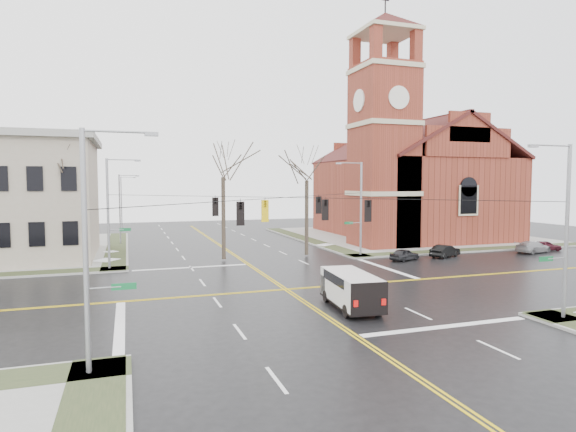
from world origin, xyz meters
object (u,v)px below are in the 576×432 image
object	(u,v)px
signal_pole_sw	(91,244)
signal_pole_se	(564,226)
parked_car_a	(404,255)
tree_nw_near	(223,172)
cargo_van	(350,287)
tree_nw_far	(67,165)
signal_pole_ne	(359,206)
parked_car_d	(545,246)
signal_pole_nw	(110,210)
tree_ne	(307,176)
streetlight_north_b	(122,200)
parked_car_c	(533,247)
church	(405,173)
streetlight_north_a	(121,206)
parked_car_b	(445,251)

from	to	relation	value
signal_pole_sw	signal_pole_se	bearing A→B (deg)	0.00
parked_car_a	tree_nw_near	bearing A→B (deg)	50.46
cargo_van	tree_nw_far	world-z (taller)	tree_nw_far
signal_pole_ne	parked_car_d	bearing A→B (deg)	-7.74
parked_car_a	signal_pole_ne	bearing A→B (deg)	17.09
parked_car_a	signal_pole_nw	bearing A→B (deg)	60.68
signal_pole_ne	tree_ne	world-z (taller)	tree_ne
streetlight_north_b	tree_nw_near	bearing A→B (deg)	-75.54
signal_pole_sw	parked_car_d	distance (m)	47.81
parked_car_c	parked_car_d	world-z (taller)	parked_car_c
signal_pole_ne	tree_nw_far	world-z (taller)	tree_nw_far
signal_pole_sw	parked_car_d	bearing A→B (deg)	25.14
church	signal_pole_nw	world-z (taller)	church
signal_pole_ne	streetlight_north_a	bearing A→B (deg)	143.10
cargo_van	parked_car_b	world-z (taller)	cargo_van
parked_car_a	parked_car_c	size ratio (longest dim) A/B	0.76
signal_pole_ne	parked_car_a	distance (m)	6.35
parked_car_c	signal_pole_ne	bearing A→B (deg)	66.96
streetlight_north_a	signal_pole_ne	bearing A→B (deg)	-36.90
parked_car_a	tree_nw_far	distance (m)	30.58
streetlight_north_a	parked_car_c	distance (m)	44.87
signal_pole_ne	tree_nw_far	distance (m)	26.40
church	tree_nw_near	distance (m)	28.88
signal_pole_ne	cargo_van	xyz separation A→B (m)	(-9.30, -17.13, -3.75)
streetlight_north_a	cargo_van	distance (m)	36.08
signal_pole_ne	signal_pole_nw	bearing A→B (deg)	180.00
signal_pole_nw	signal_pole_sw	distance (m)	23.00
signal_pole_se	parked_car_c	size ratio (longest dim) A/B	2.13
parked_car_b	tree_ne	distance (m)	15.19
parked_car_a	parked_car_d	size ratio (longest dim) A/B	1.02
signal_pole_ne	parked_car_a	world-z (taller)	signal_pole_ne
church	tree_ne	world-z (taller)	church
church	tree_nw_near	xyz separation A→B (m)	(-26.43, -11.66, -0.27)
signal_pole_ne	streetlight_north_b	xyz separation A→B (m)	(-21.97, 36.50, -0.48)
parked_car_d	tree_nw_far	distance (m)	47.47
streetlight_north_a	parked_car_b	size ratio (longest dim) A/B	2.19
signal_pole_se	streetlight_north_a	size ratio (longest dim) A/B	1.12
tree_nw_far	tree_ne	size ratio (longest dim) A/B	1.11
signal_pole_ne	tree_ne	size ratio (longest dim) A/B	0.83
signal_pole_sw	tree_ne	xyz separation A→B (m)	(17.84, 24.71, 2.89)
signal_pole_nw	signal_pole_se	world-z (taller)	same
tree_nw_near	signal_pole_nw	bearing A→B (deg)	-170.46
streetlight_north_a	tree_ne	size ratio (longest dim) A/B	0.74
cargo_van	parked_car_d	distance (m)	33.04
signal_pole_ne	signal_pole_sw	bearing A→B (deg)	-134.55
tree_ne	church	bearing A→B (deg)	32.38
streetlight_north_a	signal_pole_se	bearing A→B (deg)	-60.91
signal_pole_se	cargo_van	size ratio (longest dim) A/B	1.63
signal_pole_ne	signal_pole_nw	distance (m)	22.64
signal_pole_sw	tree_nw_far	size ratio (longest dim) A/B	0.75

